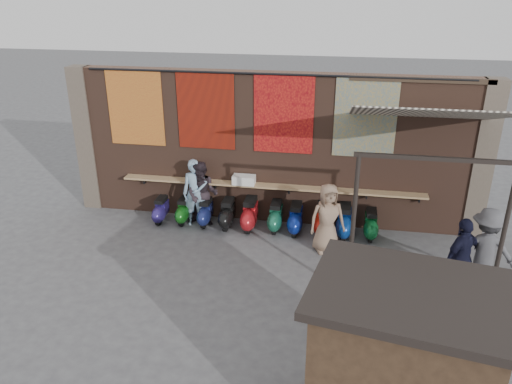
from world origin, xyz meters
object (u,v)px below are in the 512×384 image
diner_right (203,194)px  market_stall (399,372)px  scooter_stool_2 (206,212)px  scooter_stool_3 (228,214)px  scooter_stool_9 (371,225)px  shopper_navy (461,257)px  shopper_grey (485,250)px  scooter_stool_0 (161,210)px  diner_left (195,193)px  shelf_box (244,180)px  scooter_stool_7 (322,220)px  scooter_stool_4 (250,215)px  scooter_stool_1 (184,211)px  scooter_stool_5 (276,217)px  shopper_tan (327,218)px  scooter_stool_8 (344,222)px  scooter_stool_6 (296,219)px

diner_right → market_stall: 7.60m
scooter_stool_2 → scooter_stool_3: bearing=-4.3°
scooter_stool_3 → market_stall: 7.23m
scooter_stool_9 → diner_right: size_ratio=0.44×
shopper_navy → shopper_grey: bearing=167.4°
scooter_stool_2 → shopper_navy: shopper_navy is taller
scooter_stool_0 → diner_left: (0.98, 0.04, 0.57)m
diner_left → scooter_stool_2: bearing=-9.5°
scooter_stool_2 → diner_right: bearing=-172.7°
shelf_box → scooter_stool_7: 2.28m
scooter_stool_4 → scooter_stool_9: size_ratio=1.13×
market_stall → scooter_stool_1: bearing=139.5°
scooter_stool_4 → scooter_stool_5: bearing=5.3°
shopper_navy → scooter_stool_2: bearing=-61.5°
diner_left → scooter_stool_0: bearing=171.0°
market_stall → scooter_stool_5: bearing=122.7°
shopper_navy → shelf_box: bearing=-67.8°
scooter_stool_2 → shopper_navy: 6.43m
scooter_stool_2 → market_stall: 7.61m
scooter_stool_3 → diner_right: bearing=176.7°
scooter_stool_1 → scooter_stool_9: 4.94m
scooter_stool_9 → shopper_grey: bearing=-40.8°
scooter_stool_5 → scooter_stool_7: size_ratio=0.94×
diner_right → scooter_stool_9: bearing=1.0°
scooter_stool_0 → shopper_tan: 4.59m
shopper_grey → scooter_stool_8: bearing=-24.8°
scooter_stool_9 → shopper_grey: (2.21, -1.91, 0.56)m
shelf_box → scooter_stool_6: shelf_box is taller
scooter_stool_5 → scooter_stool_6: 0.53m
shopper_grey → scooter_stool_0: bearing=-5.4°
scooter_stool_2 → shopper_tan: shopper_tan is taller
shelf_box → scooter_stool_8: (2.67, -0.35, -0.83)m
scooter_stool_6 → market_stall: market_stall is taller
scooter_stool_6 → scooter_stool_4: bearing=-179.2°
scooter_stool_6 → scooter_stool_8: scooter_stool_8 is taller
scooter_stool_9 → diner_left: 4.62m
scooter_stool_3 → scooter_stool_2: bearing=175.7°
scooter_stool_9 → scooter_stool_3: bearing=-179.5°
diner_left → market_stall: (4.68, -6.13, 0.29)m
scooter_stool_5 → scooter_stool_8: (1.77, -0.06, 0.04)m
scooter_stool_2 → diner_left: size_ratio=0.40×
scooter_stool_3 → scooter_stool_5: (1.28, 0.05, 0.00)m
shelf_box → scooter_stool_9: size_ratio=0.77×
scooter_stool_2 → shopper_grey: 6.83m
scooter_stool_3 → scooter_stool_8: size_ratio=0.91×
scooter_stool_0 → scooter_stool_8: (4.90, -0.01, 0.08)m
scooter_stool_2 → scooter_stool_7: size_ratio=0.86×
scooter_stool_3 → shopper_tan: shopper_tan is taller
scooter_stool_6 → shopper_grey: 4.55m
scooter_stool_7 → shopper_tan: size_ratio=0.49×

